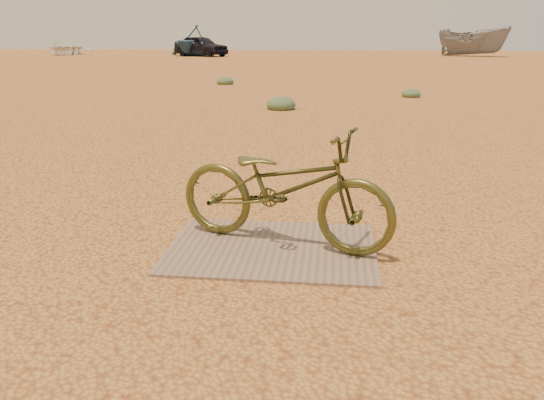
# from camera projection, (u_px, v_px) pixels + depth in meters

# --- Properties ---
(ground) EXTENTS (120.00, 120.00, 0.00)m
(ground) POSITION_uv_depth(u_px,v_px,m) (262.00, 282.00, 3.68)
(ground) COLOR #D7984B
(ground) RESTS_ON ground
(plywood_board) EXTENTS (1.64, 1.21, 0.02)m
(plywood_board) POSITION_uv_depth(u_px,v_px,m) (272.00, 248.00, 4.24)
(plywood_board) COLOR #856856
(plywood_board) RESTS_ON ground
(bicycle) EXTENTS (1.90, 1.12, 0.95)m
(bicycle) POSITION_uv_depth(u_px,v_px,m) (284.00, 187.00, 4.17)
(bicycle) COLOR #49491E
(bicycle) RESTS_ON plywood_board
(car) EXTENTS (5.03, 3.96, 1.60)m
(car) POSITION_uv_depth(u_px,v_px,m) (201.00, 46.00, 42.28)
(car) COLOR black
(car) RESTS_ON ground
(boat_near_left) EXTENTS (4.52, 5.77, 1.09)m
(boat_near_left) POSITION_uv_depth(u_px,v_px,m) (65.00, 48.00, 45.96)
(boat_near_left) COLOR white
(boat_near_left) RESTS_ON ground
(boat_far_left) EXTENTS (5.37, 5.74, 2.44)m
(boat_far_left) POSITION_uv_depth(u_px,v_px,m) (195.00, 40.00, 42.93)
(boat_far_left) COLOR #2C5880
(boat_far_left) RESTS_ON ground
(boat_mid_right) EXTENTS (6.02, 5.23, 2.26)m
(boat_mid_right) POSITION_uv_depth(u_px,v_px,m) (473.00, 42.00, 42.23)
(boat_mid_right) COLOR gray
(boat_mid_right) RESTS_ON ground
(kale_a) EXTENTS (0.68, 0.68, 0.37)m
(kale_a) POSITION_uv_depth(u_px,v_px,m) (281.00, 109.00, 12.25)
(kale_a) COLOR #546C4A
(kale_a) RESTS_ON ground
(kale_b) EXTENTS (0.51, 0.51, 0.28)m
(kale_b) POSITION_uv_depth(u_px,v_px,m) (411.00, 97.00, 14.64)
(kale_b) COLOR #546C4A
(kale_b) RESTS_ON ground
(kale_c) EXTENTS (0.60, 0.60, 0.33)m
(kale_c) POSITION_uv_depth(u_px,v_px,m) (225.00, 84.00, 18.42)
(kale_c) COLOR #546C4A
(kale_c) RESTS_ON ground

